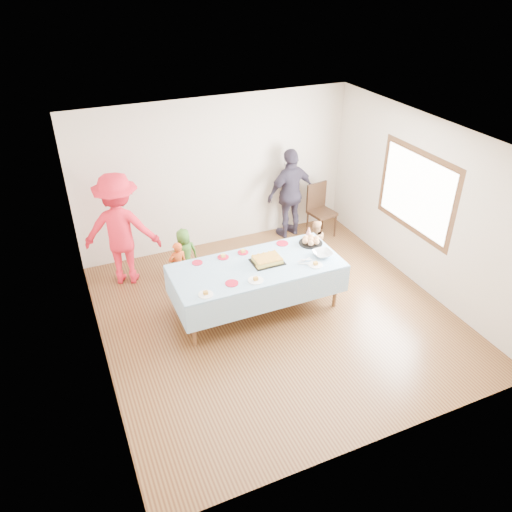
{
  "coord_description": "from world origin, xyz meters",
  "views": [
    {
      "loc": [
        -2.65,
        -5.35,
        4.67
      ],
      "look_at": [
        -0.2,
        0.3,
        0.93
      ],
      "focal_mm": 35.0,
      "sensor_mm": 36.0,
      "label": 1
    }
  ],
  "objects": [
    {
      "name": "ground",
      "position": [
        0.0,
        0.0,
        0.0
      ],
      "size": [
        5.0,
        5.0,
        0.0
      ],
      "primitive_type": "plane",
      "color": "#4D2A16",
      "rests_on": "ground"
    },
    {
      "name": "room_walls",
      "position": [
        0.05,
        0.0,
        1.77
      ],
      "size": [
        5.04,
        5.04,
        2.72
      ],
      "color": "beige",
      "rests_on": "ground"
    },
    {
      "name": "party_table",
      "position": [
        -0.2,
        0.28,
        0.72
      ],
      "size": [
        2.5,
        1.1,
        0.78
      ],
      "color": "brown",
      "rests_on": "ground"
    },
    {
      "name": "birthday_cake",
      "position": [
        -0.02,
        0.29,
        0.82
      ],
      "size": [
        0.46,
        0.35,
        0.08
      ],
      "color": "black",
      "rests_on": "party_table"
    },
    {
      "name": "rolls_tray",
      "position": [
        0.84,
        0.52,
        0.83
      ],
      "size": [
        0.37,
        0.37,
        0.11
      ],
      "color": "black",
      "rests_on": "party_table"
    },
    {
      "name": "punch_bowl",
      "position": [
        0.82,
        0.13,
        0.82
      ],
      "size": [
        0.29,
        0.29,
        0.07
      ],
      "primitive_type": "imported",
      "color": "silver",
      "rests_on": "party_table"
    },
    {
      "name": "party_hat",
      "position": [
        0.91,
        0.74,
        0.87
      ],
      "size": [
        0.11,
        0.11,
        0.19
      ],
      "primitive_type": "cone",
      "color": "white",
      "rests_on": "party_table"
    },
    {
      "name": "fork_pile",
      "position": [
        0.49,
        0.04,
        0.81
      ],
      "size": [
        0.24,
        0.18,
        0.07
      ],
      "primitive_type": null,
      "color": "white",
      "rests_on": "party_table"
    },
    {
      "name": "plate_red_far_a",
      "position": [
        -0.97,
        0.68,
        0.79
      ],
      "size": [
        0.16,
        0.16,
        0.01
      ],
      "primitive_type": "cylinder",
      "color": "red",
      "rests_on": "party_table"
    },
    {
      "name": "plate_red_far_b",
      "position": [
        -0.57,
        0.68,
        0.79
      ],
      "size": [
        0.17,
        0.17,
        0.01
      ],
      "primitive_type": "cylinder",
      "color": "red",
      "rests_on": "party_table"
    },
    {
      "name": "plate_red_far_c",
      "position": [
        -0.24,
        0.69,
        0.79
      ],
      "size": [
        0.17,
        0.17,
        0.01
      ],
      "primitive_type": "cylinder",
      "color": "red",
      "rests_on": "party_table"
    },
    {
      "name": "plate_red_far_d",
      "position": [
        0.43,
        0.7,
        0.79
      ],
      "size": [
        0.19,
        0.19,
        0.01
      ],
      "primitive_type": "cylinder",
      "color": "red",
      "rests_on": "party_table"
    },
    {
      "name": "plate_red_near",
      "position": [
        -0.7,
        -0.02,
        0.79
      ],
      "size": [
        0.19,
        0.19,
        0.01
      ],
      "primitive_type": "cylinder",
      "color": "red",
      "rests_on": "party_table"
    },
    {
      "name": "plate_white_left",
      "position": [
        -1.11,
        -0.13,
        0.79
      ],
      "size": [
        0.2,
        0.2,
        0.01
      ],
      "primitive_type": "cylinder",
      "color": "white",
      "rests_on": "party_table"
    },
    {
      "name": "plate_white_mid",
      "position": [
        -0.37,
        -0.08,
        0.79
      ],
      "size": [
        0.22,
        0.22,
        0.01
      ],
      "primitive_type": "cylinder",
      "color": "white",
      "rests_on": "party_table"
    },
    {
      "name": "plate_white_right",
      "position": [
        0.59,
        -0.06,
        0.79
      ],
      "size": [
        0.21,
        0.21,
        0.01
      ],
      "primitive_type": "cylinder",
      "color": "white",
      "rests_on": "party_table"
    },
    {
      "name": "dining_chair",
      "position": [
        1.86,
        2.01,
        0.56
      ],
      "size": [
        0.51,
        0.51,
        1.01
      ],
      "rotation": [
        0.0,
        0.0,
        0.16
      ],
      "color": "black",
      "rests_on": "ground"
    },
    {
      "name": "toddler_left",
      "position": [
        -1.12,
        1.3,
        0.42
      ],
      "size": [
        0.32,
        0.22,
        0.84
      ],
      "primitive_type": "imported",
      "rotation": [
        0.0,
        0.0,
        3.22
      ],
      "color": "#D04A1A",
      "rests_on": "ground"
    },
    {
      "name": "toddler_mid",
      "position": [
        -0.94,
        1.54,
        0.45
      ],
      "size": [
        0.44,
        0.29,
        0.9
      ],
      "primitive_type": "imported",
      "rotation": [
        0.0,
        0.0,
        3.16
      ],
      "color": "#3B6C24",
      "rests_on": "ground"
    },
    {
      "name": "toddler_right",
      "position": [
        1.26,
        1.11,
        0.41
      ],
      "size": [
        0.48,
        0.44,
        0.81
      ],
      "primitive_type": "imported",
      "rotation": [
        0.0,
        0.0,
        2.72
      ],
      "color": "tan",
      "rests_on": "ground"
    },
    {
      "name": "adult_left",
      "position": [
        -1.85,
        1.87,
        0.94
      ],
      "size": [
        1.38,
        1.08,
        1.88
      ],
      "primitive_type": "imported",
      "rotation": [
        0.0,
        0.0,
        2.79
      ],
      "color": "red",
      "rests_on": "ground"
    },
    {
      "name": "adult_right",
      "position": [
        1.33,
        2.2,
        0.86
      ],
      "size": [
        1.06,
        0.58,
        1.72
      ],
      "primitive_type": "imported",
      "rotation": [
        0.0,
        0.0,
        3.31
      ],
      "color": "#322B3C",
      "rests_on": "ground"
    }
  ]
}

